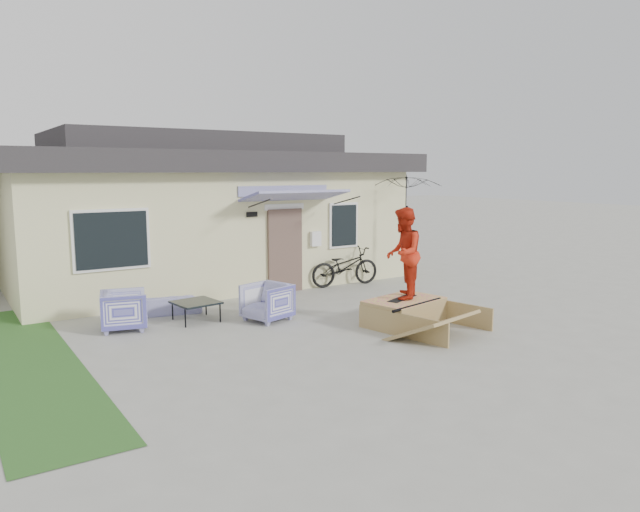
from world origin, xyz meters
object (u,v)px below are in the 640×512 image
armchair_left (124,308)px  skater (403,251)px  coffee_table (196,311)px  patio_umbrella (407,219)px  armchair_right (267,300)px  skate_ramp (404,312)px  bicycle (345,262)px  skateboard (402,298)px  loveseat (168,301)px

armchair_left → skater: (4.76, -2.61, 1.04)m
coffee_table → patio_umbrella: size_ratio=0.37×
armchair_left → armchair_right: size_ratio=1.00×
skate_ramp → armchair_left: bearing=138.9°
bicycle → skate_ramp: 4.14m
armchair_left → bicycle: bearing=-64.5°
skateboard → skater: skater is taller
armchair_left → skate_ramp: armchair_left is taller
loveseat → skate_ramp: loveseat is taller
skateboard → armchair_right: bearing=119.7°
armchair_right → skater: size_ratio=0.47×
bicycle → skateboard: bearing=166.8°
skater → loveseat: bearing=-86.6°
armchair_left → bicycle: bicycle is taller
bicycle → patio_umbrella: bearing=-103.3°
patio_umbrella → skate_ramp: patio_umbrella is taller
armchair_left → coffee_table: armchair_left is taller
armchair_left → coffee_table: (1.40, -0.13, -0.22)m
skate_ramp → skateboard: size_ratio=2.35×
armchair_right → skate_ramp: size_ratio=0.42×
armchair_right → skateboard: (2.13, -1.72, 0.11)m
patio_umbrella → skate_ramp: 4.70m
loveseat → skater: (3.62, -3.41, 1.20)m
coffee_table → skate_ramp: bearing=-37.0°
loveseat → armchair_left: 1.40m
coffee_table → bicycle: (4.71, 1.36, 0.43)m
bicycle → patio_umbrella: size_ratio=0.89×
coffee_table → patio_umbrella: bearing=7.0°
armchair_right → skate_ramp: armchair_right is taller
patio_umbrella → skateboard: (-2.99, -3.27, -1.21)m
coffee_table → skateboard: skateboard is taller
loveseat → patio_umbrella: 6.77m
armchair_left → skateboard: (4.76, -2.61, 0.11)m
coffee_table → loveseat: bearing=105.6°
patio_umbrella → skateboard: patio_umbrella is taller
patio_umbrella → armchair_left: bearing=-175.2°
armchair_left → patio_umbrella: bearing=-71.0°
skate_ramp → patio_umbrella: bearing=36.1°
skateboard → skater: bearing=68.6°
patio_umbrella → skate_ramp: size_ratio=1.08×
skate_ramp → skater: (-0.01, 0.05, 1.21)m
armchair_left → skateboard: bearing=-104.7°
armchair_right → armchair_left: bearing=-125.3°
loveseat → skateboard: skateboard is taller
skater → patio_umbrella: bearing=-175.7°
coffee_table → armchair_left: bearing=174.8°
bicycle → coffee_table: bearing=112.3°
skate_ramp → skater: skater is taller
skate_ramp → armchair_right: bearing=128.4°
armchair_right → patio_umbrella: patio_umbrella is taller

